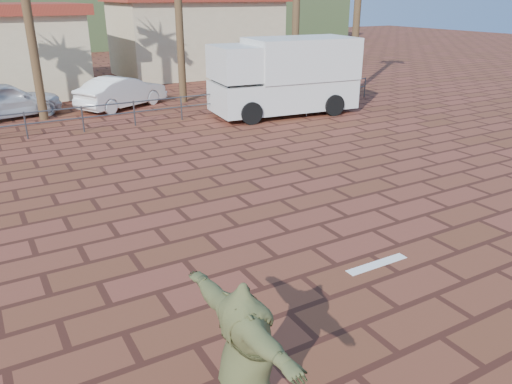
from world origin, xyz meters
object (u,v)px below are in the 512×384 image
(skateboarder, at_px, (246,354))
(car_white, at_px, (122,92))
(car_silver, at_px, (4,100))
(campervan, at_px, (285,75))

(skateboarder, distance_m, car_white, 19.41)
(skateboarder, xyz_separation_m, car_silver, (-0.94, 19.35, -0.30))
(skateboarder, bearing_deg, campervan, -36.62)
(campervan, height_order, car_white, campervan)
(car_silver, bearing_deg, car_white, -107.13)
(campervan, xyz_separation_m, car_silver, (-10.70, 5.13, -0.92))
(car_white, bearing_deg, skateboarder, 141.17)
(campervan, bearing_deg, car_silver, 160.47)
(skateboarder, height_order, car_silver, skateboarder)
(campervan, distance_m, car_white, 7.59)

